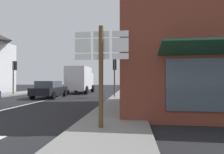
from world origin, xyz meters
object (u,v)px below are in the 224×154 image
(route_sign_post, at_px, (101,65))
(traffic_light_near_right, at_px, (115,69))
(sedan_far, at_px, (50,89))
(delivery_truck, at_px, (80,79))
(traffic_light_near_left, at_px, (14,70))
(traffic_light_far_right, at_px, (121,70))

(route_sign_post, xyz_separation_m, traffic_light_near_right, (-0.64, 10.05, 0.47))
(sedan_far, bearing_deg, delivery_truck, 78.88)
(sedan_far, xyz_separation_m, delivery_truck, (1.07, 5.47, 0.89))
(route_sign_post, bearing_deg, traffic_light_near_left, 134.14)
(sedan_far, distance_m, traffic_light_near_left, 5.14)
(route_sign_post, height_order, traffic_light_far_right, traffic_light_far_right)
(sedan_far, relative_size, traffic_light_near_right, 1.28)
(traffic_light_far_right, bearing_deg, delivery_truck, -146.87)
(delivery_truck, height_order, route_sign_post, route_sign_post)
(delivery_truck, height_order, traffic_light_far_right, traffic_light_far_right)
(sedan_far, xyz_separation_m, traffic_light_near_right, (5.67, 0.52, 1.71))
(sedan_far, distance_m, delivery_truck, 5.64)
(traffic_light_near_left, bearing_deg, route_sign_post, -45.86)
(delivery_truck, bearing_deg, traffic_light_near_right, -47.16)
(traffic_light_far_right, bearing_deg, traffic_light_near_left, -146.20)
(traffic_light_near_left, xyz_separation_m, traffic_light_far_right, (10.20, 6.83, 0.26))
(sedan_far, height_order, route_sign_post, route_sign_post)
(route_sign_post, relative_size, traffic_light_far_right, 0.85)
(sedan_far, bearing_deg, route_sign_post, -56.53)
(traffic_light_near_left, xyz_separation_m, traffic_light_near_right, (10.20, -1.12, -0.07))
(route_sign_post, distance_m, traffic_light_near_left, 15.57)
(traffic_light_near_right, xyz_separation_m, traffic_light_far_right, (0.00, 7.95, 0.33))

